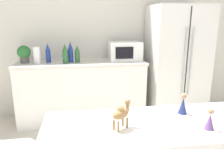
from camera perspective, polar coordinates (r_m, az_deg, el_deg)
The scene contains 13 objects.
wall_back at distance 3.63m, azimuth -0.11°, elevation 9.99°, with size 8.00×0.06×2.55m.
back_counter at distance 3.43m, azimuth -7.75°, elevation -4.22°, with size 1.91×0.63×0.93m.
refrigerator at distance 3.58m, azimuth 16.33°, elevation 2.88°, with size 0.84×0.73×1.75m.
potted_plant at distance 3.40m, azimuth -22.00°, elevation 5.15°, with size 0.19×0.19×0.25m.
paper_towel_roll at distance 3.28m, azimuth -19.01°, elevation 4.76°, with size 0.10×0.10×0.24m.
microwave at distance 3.38m, azimuth 3.37°, elevation 6.15°, with size 0.48×0.37×0.28m.
back_bottle_0 at distance 3.26m, azimuth -10.78°, elevation 5.74°, with size 0.07×0.07×0.31m.
back_bottle_1 at distance 3.20m, azimuth -12.13°, elevation 5.33°, with size 0.08×0.08×0.29m.
back_bottle_2 at distance 3.24m, azimuth -9.06°, elevation 5.35°, with size 0.07×0.07×0.26m.
back_bottle_3 at distance 3.32m, azimuth -16.36°, elevation 5.40°, with size 0.07×0.07×0.29m.
camel_figurine at distance 1.29m, azimuth 2.47°, elevation -10.01°, with size 0.13×0.12×0.17m.
wise_man_figurine_blue at distance 1.41m, azimuth 24.21°, elevation -10.87°, with size 0.06×0.06×0.13m.
wise_man_figurine_crimson at distance 1.57m, azimuth 18.03°, elevation -7.52°, with size 0.06×0.06×0.15m.
Camera 1 is at (-0.52, -0.85, 1.57)m, focal length 35.00 mm.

